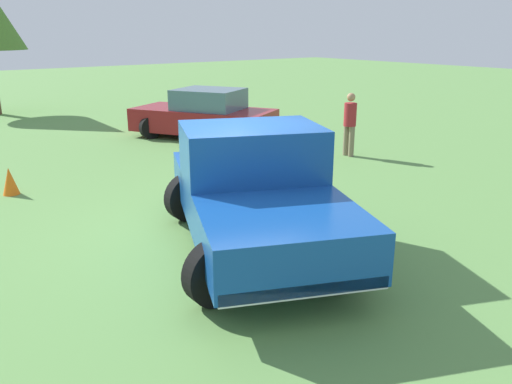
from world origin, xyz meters
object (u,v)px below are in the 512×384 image
(pickup_truck, at_px, (254,186))
(person_bystander, at_px, (350,121))
(traffic_cone, at_px, (10,181))
(sedan_far, at_px, (205,115))

(pickup_truck, distance_m, person_bystander, 6.40)
(pickup_truck, bearing_deg, traffic_cone, -131.38)
(traffic_cone, bearing_deg, pickup_truck, -65.14)
(sedan_far, height_order, traffic_cone, sedan_far)
(sedan_far, relative_size, traffic_cone, 8.35)
(sedan_far, bearing_deg, traffic_cone, 82.61)
(pickup_truck, height_order, person_bystander, pickup_truck)
(sedan_far, height_order, person_bystander, person_bystander)
(pickup_truck, bearing_deg, person_bystander, 144.08)
(sedan_far, xyz_separation_m, traffic_cone, (-6.14, -2.52, -0.41))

